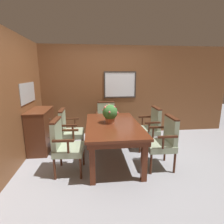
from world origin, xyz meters
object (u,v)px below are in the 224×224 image
chair_right_near (163,140)px  chair_left_far (69,129)px  chair_left_near (65,144)px  dining_table (113,128)px  sideboard_cabinet (41,130)px  chair_right_far (150,126)px  potted_plant (110,113)px  chair_head_far (107,118)px

chair_right_near → chair_left_far: bearing=-113.8°
chair_left_far → chair_left_near: (0.03, -0.81, 0.00)m
dining_table → sideboard_cabinet: bearing=157.9°
chair_right_near → chair_right_far: same height
chair_left_near → chair_right_near: size_ratio=1.00×
dining_table → chair_left_near: 0.97m
chair_left_near → potted_plant: (0.83, 0.45, 0.42)m
chair_right_far → potted_plant: potted_plant is taller
potted_plant → sideboard_cabinet: (-1.50, 0.57, -0.48)m
chair_right_near → chair_head_far: size_ratio=1.00×
dining_table → sideboard_cabinet: sideboard_cabinet is taller
sideboard_cabinet → chair_left_far: bearing=-17.7°
chair_head_far → chair_right_far: size_ratio=1.00×
dining_table → chair_right_far: 1.01m
chair_left_far → sideboard_cabinet: (-0.64, 0.20, -0.07)m
chair_left_far → chair_head_far: size_ratio=1.00×
chair_head_far → potted_plant: size_ratio=2.60×
chair_right_far → potted_plant: bearing=-68.3°
chair_right_near → sideboard_cabinet: 2.64m
potted_plant → chair_left_far: bearing=156.9°
chair_left_far → chair_right_far: 1.82m
chair_head_far → potted_plant: (-0.03, -1.19, 0.42)m
chair_left_far → chair_head_far: bearing=-48.1°
potted_plant → sideboard_cabinet: potted_plant is taller
dining_table → chair_right_far: bearing=25.4°
sideboard_cabinet → dining_table: bearing=-22.1°
chair_left_near → chair_head_far: same height
chair_left_near → chair_head_far: (0.86, 1.64, 0.00)m
chair_head_far → sideboard_cabinet: chair_head_far is taller
sideboard_cabinet → potted_plant: bearing=-20.9°
chair_right_near → chair_right_far: (0.03, 0.84, 0.00)m
dining_table → chair_head_far: 1.26m
chair_left_far → potted_plant: (0.86, -0.37, 0.42)m
chair_right_near → chair_head_far: 1.89m
chair_head_far → chair_right_far: 1.24m
dining_table → potted_plant: bearing=130.0°
dining_table → chair_right_near: bearing=-24.7°
chair_right_near → chair_right_far: bearing=179.1°
chair_right_near → chair_left_near: bearing=-89.4°
chair_left_far → potted_plant: potted_plant is taller
chair_left_far → chair_left_near: size_ratio=1.00×
chair_left_far → sideboard_cabinet: chair_left_far is taller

